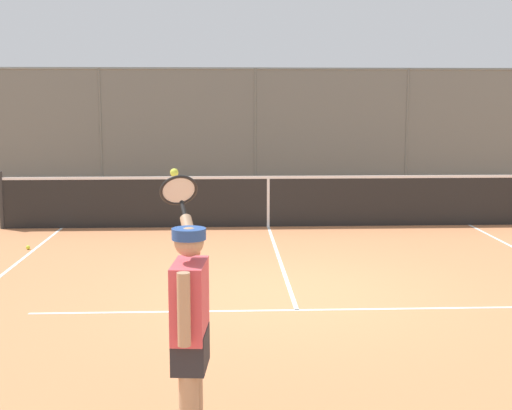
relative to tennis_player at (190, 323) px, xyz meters
name	(u,v)px	position (x,y,z in m)	size (l,w,h in m)	color
ground_plane	(291,293)	(-1.05, -3.86, -0.89)	(60.00, 60.00, 0.00)	#C67A4C
court_line_markings	(299,317)	(-1.05, -2.88, -0.89)	(7.78, 9.75, 0.01)	white
fence_backdrop	(254,128)	(-1.05, -14.84, 0.72)	(19.34, 1.37, 3.23)	slate
tennis_net	(268,201)	(-1.05, -8.49, -0.39)	(10.00, 0.09, 1.07)	#2D2D2D
tennis_player	(190,323)	(0.00, 0.00, 0.00)	(0.41, 1.34, 1.83)	black
tennis_ball_mid_court	(28,247)	(2.92, -6.60, -0.86)	(0.07, 0.07, 0.07)	#CCDB33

